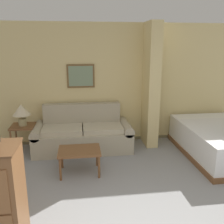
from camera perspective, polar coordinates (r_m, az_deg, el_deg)
wall_back at (r=5.56m, az=-0.40°, el=6.35°), size 7.50×0.16×2.60m
wall_partition_pillar at (r=5.38m, az=8.89°, el=5.94°), size 0.24×0.59×2.60m
couch at (r=5.29m, az=-6.69°, el=-5.04°), size 2.02×0.84×0.92m
coffee_table at (r=4.32m, az=-7.46°, el=-9.18°), size 0.71×0.52×0.42m
side_table at (r=5.39m, az=-19.62°, el=-3.81°), size 0.47×0.47×0.56m
table_lamp at (r=5.28m, az=-19.99°, el=0.18°), size 0.36×0.36×0.44m
bed at (r=5.45m, az=23.58°, el=-5.98°), size 1.43×2.07×0.59m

